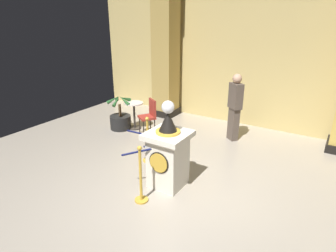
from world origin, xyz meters
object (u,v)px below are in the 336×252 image
Objects in this scene: bystander_guest at (235,106)px; cafe_table at (134,112)px; potted_palm_left at (120,119)px; pedestal_clock at (168,154)px; stanchion_near at (148,146)px; cafe_chair_red at (149,114)px; stanchion_far at (141,182)px.

bystander_guest is 2.24× the size of cafe_table.
potted_palm_left is at bearing -161.97° from bystander_guest.
pedestal_clock is 2.18× the size of cafe_table.
stanchion_near is 1.35× the size of cafe_table.
stanchion_near is 1.62m from cafe_chair_red.
pedestal_clock is at bearing -33.31° from stanchion_near.
cafe_table is at bearing 35.38° from potted_palm_left.
bystander_guest is 1.80× the size of cafe_chair_red.
stanchion_far is at bearing -43.43° from potted_palm_left.
bystander_guest reaches higher than cafe_table.
pedestal_clock is 1.11m from stanchion_near.
cafe_table is at bearing 171.66° from cafe_chair_red.
stanchion_near is 2.51m from bystander_guest.
cafe_chair_red reaches higher than cafe_table.
stanchion_near reaches higher than potted_palm_left.
stanchion_far is 1.11× the size of cafe_chair_red.
stanchion_far is 1.38× the size of cafe_table.
pedestal_clock reaches higher than cafe_chair_red.
bystander_guest is at bearing 83.55° from stanchion_far.
pedestal_clock reaches higher than potted_palm_left.
stanchion_near is 0.60× the size of bystander_guest.
cafe_chair_red is at bearing 122.83° from stanchion_far.
pedestal_clock is 2.77m from bystander_guest.
cafe_chair_red is at bearing -8.34° from cafe_table.
cafe_chair_red is at bearing -158.21° from bystander_guest.
bystander_guest is 2.26m from cafe_chair_red.
bystander_guest reaches higher than potted_palm_left.
stanchion_far is (-0.12, -0.69, -0.29)m from pedestal_clock.
pedestal_clock is at bearing -39.98° from cafe_table.
stanchion_far is 3.58m from potted_palm_left.
potted_palm_left reaches higher than cafe_table.
stanchion_far is at bearing -58.66° from stanchion_near.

